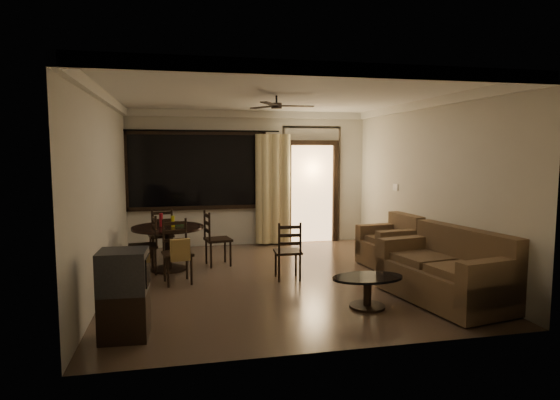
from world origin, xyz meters
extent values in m
plane|color=#7F6651|center=(0.00, 0.00, 0.00)|extent=(5.50, 5.50, 0.00)
plane|color=beige|center=(0.00, 2.75, 1.40)|extent=(5.00, 0.00, 5.00)
plane|color=beige|center=(0.00, -2.75, 1.40)|extent=(5.00, 0.00, 5.00)
plane|color=beige|center=(-2.50, 0.00, 1.40)|extent=(0.00, 5.50, 5.50)
plane|color=beige|center=(2.50, 0.00, 1.40)|extent=(0.00, 5.50, 5.50)
plane|color=white|center=(0.00, 0.00, 2.80)|extent=(5.50, 5.50, 0.00)
cube|color=black|center=(-1.10, 2.72, 1.57)|extent=(2.70, 0.04, 1.45)
cylinder|color=black|center=(-1.00, 2.63, 2.38)|extent=(3.20, 0.03, 0.03)
cube|color=#FFC684|center=(1.35, 2.71, 1.05)|extent=(0.91, 0.03, 2.08)
cube|color=white|center=(2.48, 1.05, 1.30)|extent=(0.02, 0.18, 0.12)
cylinder|color=black|center=(0.00, 0.00, 2.74)|extent=(0.03, 0.03, 0.12)
cylinder|color=black|center=(0.00, 0.00, 2.65)|extent=(0.16, 0.16, 0.08)
cylinder|color=black|center=(-1.66, 0.87, 0.71)|extent=(1.17, 1.17, 0.04)
cylinder|color=black|center=(-1.66, 0.87, 0.36)|extent=(0.12, 0.12, 0.68)
cylinder|color=black|center=(-1.66, 0.87, 0.01)|extent=(0.59, 0.59, 0.03)
cylinder|color=maroon|center=(-1.76, 0.90, 0.84)|extent=(0.06, 0.06, 0.22)
cylinder|color=gold|center=(-1.57, 0.83, 0.82)|extent=(0.06, 0.06, 0.18)
cube|color=#27823B|center=(-1.47, 1.02, 0.76)|extent=(0.14, 0.10, 0.05)
cube|color=black|center=(-2.05, 0.72, 0.45)|extent=(0.49, 0.49, 0.04)
cube|color=black|center=(-0.82, 1.02, 0.45)|extent=(0.49, 0.49, 0.04)
cube|color=black|center=(-1.51, 0.03, 0.45)|extent=(0.49, 0.49, 0.04)
cube|color=#A67847|center=(-1.46, -0.20, 0.55)|extent=(0.29, 0.13, 0.32)
cube|color=black|center=(-1.80, 1.65, 0.45)|extent=(0.49, 0.49, 0.04)
cube|color=black|center=(-2.05, -1.97, 0.25)|extent=(0.51, 0.47, 0.50)
cube|color=black|center=(-2.05, -1.97, 0.72)|extent=(0.51, 0.47, 0.45)
cube|color=black|center=(-1.80, -1.98, 0.72)|extent=(0.04, 0.36, 0.30)
cube|color=#422B1E|center=(1.91, -1.60, 0.24)|extent=(1.22, 1.88, 0.44)
cube|color=#422B1E|center=(2.26, -1.54, 0.60)|extent=(0.52, 1.76, 0.71)
cube|color=#422B1E|center=(2.04, -2.36, 0.46)|extent=(0.95, 0.36, 0.55)
cube|color=#422B1E|center=(1.77, -0.84, 0.46)|extent=(0.95, 0.36, 0.55)
cube|color=#422B1E|center=(1.85, -1.61, 0.49)|extent=(0.92, 1.62, 0.13)
cube|color=#422B1E|center=(2.05, 0.34, 0.22)|extent=(0.95, 0.95, 0.40)
cube|color=#422B1E|center=(2.38, 0.37, 0.56)|extent=(0.29, 0.88, 0.66)
cube|color=#422B1E|center=(2.09, 0.00, 0.43)|extent=(0.88, 0.27, 0.51)
cube|color=#422B1E|center=(2.01, 0.68, 0.43)|extent=(0.88, 0.27, 0.51)
cube|color=#422B1E|center=(2.00, 0.33, 0.46)|extent=(0.67, 0.72, 0.12)
ellipsoid|color=navy|center=(2.00, 0.33, 0.57)|extent=(0.36, 0.30, 0.11)
ellipsoid|color=black|center=(0.84, -1.60, 0.39)|extent=(0.91, 0.55, 0.03)
cylinder|color=black|center=(0.84, -1.60, 0.19)|extent=(0.10, 0.10, 0.37)
cylinder|color=black|center=(0.84, -1.60, 0.02)|extent=(0.45, 0.45, 0.03)
cube|color=black|center=(0.16, -0.09, 0.43)|extent=(0.42, 0.42, 0.04)
camera|label=1|loc=(-1.45, -6.98, 1.97)|focal=30.00mm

